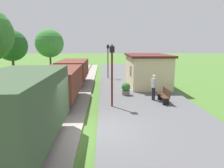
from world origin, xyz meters
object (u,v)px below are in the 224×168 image
object	(u,v)px
station_hut	(147,70)
person_waiting	(154,86)
potted_planter	(126,89)
tree_field_distant	(49,43)
freight_train	(57,84)
lamp_post_far	(108,55)
lamp_post_near	(112,64)
tree_field_left	(12,46)
bench_near_hut	(164,95)

from	to	relation	value
station_hut	person_waiting	world-z (taller)	station_hut
potted_planter	tree_field_distant	size ratio (longest dim) A/B	0.15
person_waiting	tree_field_distant	size ratio (longest dim) A/B	0.28
freight_train	potted_planter	bearing A→B (deg)	22.99
freight_train	lamp_post_far	xyz separation A→B (m)	(3.40, 9.75, 1.30)
person_waiting	tree_field_distant	bearing A→B (deg)	-73.49
lamp_post_near	tree_field_distant	world-z (taller)	tree_field_distant
tree_field_distant	tree_field_left	bearing A→B (deg)	-102.73
station_hut	potted_planter	bearing A→B (deg)	-122.14
potted_planter	lamp_post_far	size ratio (longest dim) A/B	0.25
bench_near_hut	lamp_post_near	bearing A→B (deg)	-168.27
freight_train	bench_near_hut	world-z (taller)	freight_train
person_waiting	potted_planter	distance (m)	2.29
lamp_post_far	freight_train	bearing A→B (deg)	-109.23
person_waiting	station_hut	bearing A→B (deg)	-110.55
freight_train	potted_planter	world-z (taller)	freight_train
station_hut	tree_field_left	size ratio (longest dim) A/B	1.05
freight_train	potted_planter	distance (m)	4.99
lamp_post_near	potted_planter	bearing A→B (deg)	67.63
station_hut	tree_field_distant	bearing A→B (deg)	129.80
freight_train	lamp_post_near	bearing A→B (deg)	-13.84
tree_field_distant	station_hut	bearing A→B (deg)	-50.20
tree_field_left	tree_field_distant	bearing A→B (deg)	77.27
potted_planter	lamp_post_far	bearing A→B (deg)	98.26
station_hut	bench_near_hut	bearing A→B (deg)	-90.21
potted_planter	freight_train	bearing A→B (deg)	-157.01
lamp_post_near	tree_field_distant	size ratio (longest dim) A/B	0.60
person_waiting	lamp_post_far	xyz separation A→B (m)	(-2.81, 9.31, 1.62)
station_hut	lamp_post_near	xyz separation A→B (m)	(-3.40, -6.36, 1.15)
bench_near_hut	tree_field_left	xyz separation A→B (m)	(-14.21, 11.47, 3.03)
lamp_post_near	bench_near_hut	bearing A→B (deg)	11.73
freight_train	bench_near_hut	xyz separation A→B (m)	(6.78, -0.14, -0.78)
bench_near_hut	tree_field_left	bearing A→B (deg)	141.09
tree_field_left	tree_field_distant	world-z (taller)	tree_field_distant
potted_planter	lamp_post_near	distance (m)	3.64
potted_planter	bench_near_hut	bearing A→B (deg)	-42.62
station_hut	bench_near_hut	size ratio (longest dim) A/B	3.87
lamp_post_near	person_waiting	bearing A→B (deg)	24.43
person_waiting	lamp_post_near	size ratio (longest dim) A/B	0.46
lamp_post_near	freight_train	bearing A→B (deg)	166.16
station_hut	bench_near_hut	distance (m)	5.74
tree_field_left	potted_planter	bearing A→B (deg)	-38.17
station_hut	lamp_post_near	size ratio (longest dim) A/B	1.57
potted_planter	lamp_post_near	xyz separation A→B (m)	(-1.14, -2.76, 2.08)
bench_near_hut	person_waiting	bearing A→B (deg)	134.27
person_waiting	freight_train	bearing A→B (deg)	-9.94
bench_near_hut	lamp_post_near	size ratio (longest dim) A/B	0.41
person_waiting	lamp_post_near	bearing A→B (deg)	10.43
tree_field_left	bench_near_hut	bearing A→B (deg)	-38.91
freight_train	tree_field_left	bearing A→B (deg)	123.26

